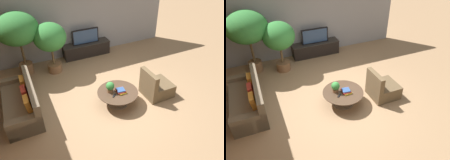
% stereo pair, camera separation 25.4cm
% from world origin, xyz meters
% --- Properties ---
extents(ground_plane, '(24.00, 24.00, 0.00)m').
position_xyz_m(ground_plane, '(0.00, 0.00, 0.00)').
color(ground_plane, '#9E7A56').
extents(back_wall_stone, '(7.40, 0.12, 3.00)m').
position_xyz_m(back_wall_stone, '(0.00, 3.26, 1.50)').
color(back_wall_stone, '#939399').
rests_on(back_wall_stone, ground).
extents(media_console, '(1.84, 0.50, 0.52)m').
position_xyz_m(media_console, '(0.20, 2.94, 0.27)').
color(media_console, black).
rests_on(media_console, ground).
extents(television, '(1.03, 0.13, 0.57)m').
position_xyz_m(television, '(0.20, 2.94, 0.80)').
color(television, black).
rests_on(television, media_console).
extents(coffee_table, '(1.14, 1.14, 0.41)m').
position_xyz_m(coffee_table, '(-0.04, -0.19, 0.29)').
color(coffee_table, '#756656').
rests_on(coffee_table, ground).
extents(couch_by_wall, '(0.84, 2.08, 0.84)m').
position_xyz_m(couch_by_wall, '(-2.50, 0.64, 0.29)').
color(couch_by_wall, brown).
rests_on(couch_by_wall, ground).
extents(armchair_wicker, '(0.80, 0.76, 0.86)m').
position_xyz_m(armchair_wicker, '(1.16, -0.34, 0.27)').
color(armchair_wicker, brown).
rests_on(armchair_wicker, ground).
extents(potted_palm_tall, '(1.34, 1.34, 2.13)m').
position_xyz_m(potted_palm_tall, '(-2.11, 2.62, 1.56)').
color(potted_palm_tall, brown).
rests_on(potted_palm_tall, ground).
extents(potted_palm_corner, '(1.06, 1.06, 1.75)m').
position_xyz_m(potted_palm_corner, '(-1.22, 2.31, 1.22)').
color(potted_palm_corner, brown).
rests_on(potted_palm_corner, ground).
extents(potted_plant_tabletop, '(0.23, 0.23, 0.32)m').
position_xyz_m(potted_plant_tabletop, '(-0.23, -0.11, 0.58)').
color(potted_plant_tabletop, brown).
rests_on(potted_plant_tabletop, coffee_table).
extents(book_stack, '(0.25, 0.31, 0.10)m').
position_xyz_m(book_stack, '(0.04, -0.24, 0.45)').
color(book_stack, gold).
rests_on(book_stack, coffee_table).
extents(remote_black, '(0.15, 0.13, 0.02)m').
position_xyz_m(remote_black, '(-0.21, -0.32, 0.42)').
color(remote_black, black).
rests_on(remote_black, coffee_table).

